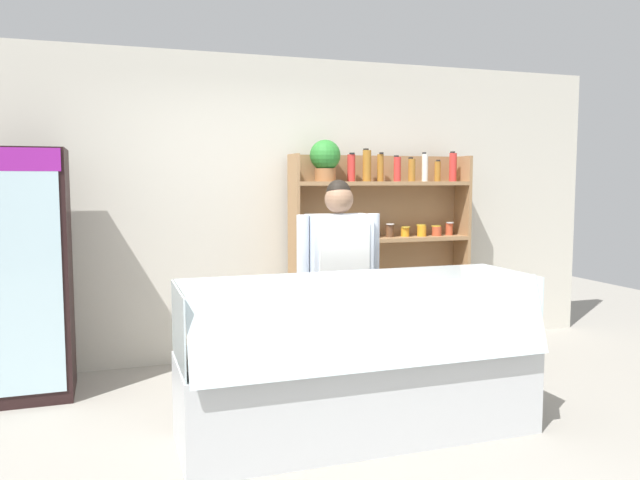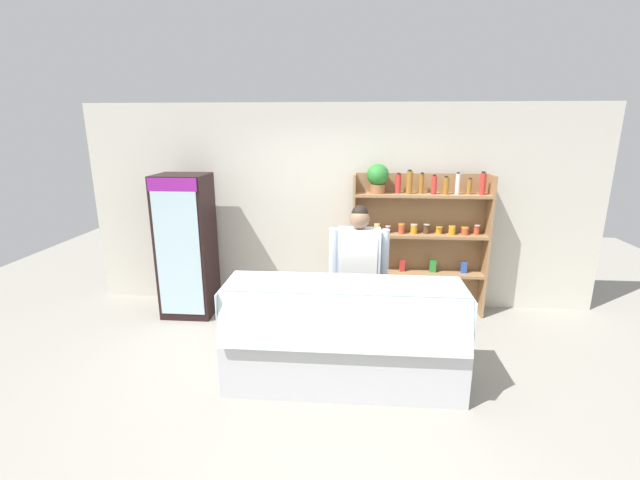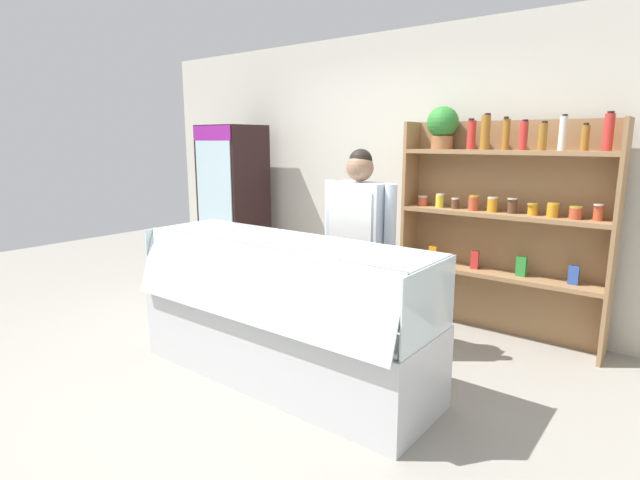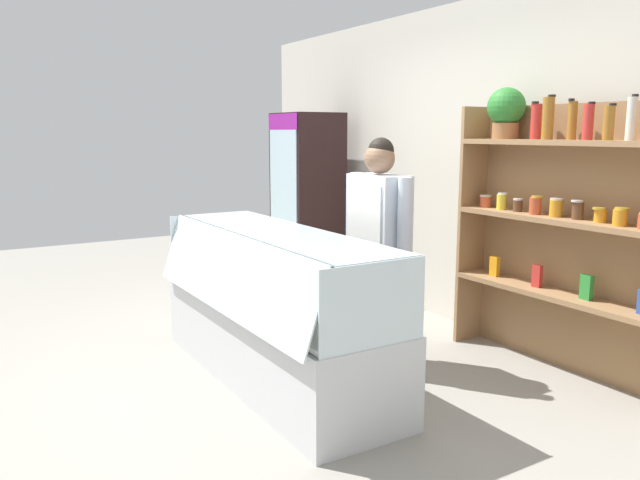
# 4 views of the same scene
# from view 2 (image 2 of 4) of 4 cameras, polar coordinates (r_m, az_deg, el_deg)

# --- Properties ---
(ground_plane) EXTENTS (12.00, 12.00, 0.00)m
(ground_plane) POSITION_cam_2_polar(r_m,az_deg,el_deg) (4.41, 1.48, -18.20)
(ground_plane) COLOR gray
(back_wall) EXTENTS (6.80, 0.10, 2.70)m
(back_wall) POSITION_cam_2_polar(r_m,az_deg,el_deg) (5.76, 2.66, 4.36)
(back_wall) COLOR beige
(back_wall) RESTS_ON ground
(drinks_fridge) EXTENTS (0.64, 0.58, 1.84)m
(drinks_fridge) POSITION_cam_2_polar(r_m,az_deg,el_deg) (5.75, -17.36, -0.78)
(drinks_fridge) COLOR black
(drinks_fridge) RESTS_ON ground
(shelving_unit) EXTENTS (1.71, 0.29, 1.96)m
(shelving_unit) POSITION_cam_2_polar(r_m,az_deg,el_deg) (5.63, 12.44, 1.29)
(shelving_unit) COLOR #9E754C
(shelving_unit) RESTS_ON ground
(deli_display_case) EXTENTS (2.23, 0.76, 1.01)m
(deli_display_case) POSITION_cam_2_polar(r_m,az_deg,el_deg) (4.23, 2.97, -14.82)
(deli_display_case) COLOR silver
(deli_display_case) RESTS_ON ground
(shop_clerk) EXTENTS (0.64, 0.25, 1.61)m
(shop_clerk) POSITION_cam_2_polar(r_m,az_deg,el_deg) (4.65, 5.16, -3.41)
(shop_clerk) COLOR #2D2D38
(shop_clerk) RESTS_ON ground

